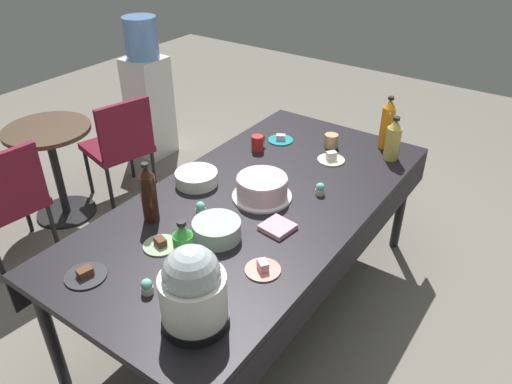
# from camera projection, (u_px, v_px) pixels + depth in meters

# --- Properties ---
(ground) EXTENTS (9.00, 9.00, 0.00)m
(ground) POSITION_uv_depth(u_px,v_px,m) (256.00, 303.00, 2.98)
(ground) COLOR slate
(potluck_table) EXTENTS (2.20, 1.10, 0.75)m
(potluck_table) POSITION_uv_depth(u_px,v_px,m) (256.00, 210.00, 2.61)
(potluck_table) COLOR black
(potluck_table) RESTS_ON ground
(frosted_layer_cake) EXTENTS (0.32, 0.32, 0.12)m
(frosted_layer_cake) POSITION_uv_depth(u_px,v_px,m) (262.00, 188.00, 2.57)
(frosted_layer_cake) COLOR silver
(frosted_layer_cake) RESTS_ON potluck_table
(slow_cooker) EXTENTS (0.26, 0.26, 0.35)m
(slow_cooker) POSITION_uv_depth(u_px,v_px,m) (193.00, 290.00, 1.77)
(slow_cooker) COLOR black
(slow_cooker) RESTS_ON potluck_table
(glass_salad_bowl) EXTENTS (0.23, 0.23, 0.09)m
(glass_salad_bowl) POSITION_uv_depth(u_px,v_px,m) (217.00, 230.00, 2.28)
(glass_salad_bowl) COLOR #B2C6BC
(glass_salad_bowl) RESTS_ON potluck_table
(ceramic_snack_bowl) EXTENTS (0.23, 0.23, 0.07)m
(ceramic_snack_bowl) POSITION_uv_depth(u_px,v_px,m) (197.00, 178.00, 2.70)
(ceramic_snack_bowl) COLOR silver
(ceramic_snack_bowl) RESTS_ON potluck_table
(dessert_plate_teal) EXTENTS (0.16, 0.16, 0.04)m
(dessert_plate_teal) POSITION_uv_depth(u_px,v_px,m) (281.00, 139.00, 3.17)
(dessert_plate_teal) COLOR teal
(dessert_plate_teal) RESTS_ON potluck_table
(dessert_plate_coral) EXTENTS (0.16, 0.16, 0.05)m
(dessert_plate_coral) POSITION_uv_depth(u_px,v_px,m) (263.00, 268.00, 2.10)
(dessert_plate_coral) COLOR #E07266
(dessert_plate_coral) RESTS_ON potluck_table
(dessert_plate_sage) EXTENTS (0.16, 0.16, 0.04)m
(dessert_plate_sage) POSITION_uv_depth(u_px,v_px,m) (161.00, 244.00, 2.25)
(dessert_plate_sage) COLOR #8CA87F
(dessert_plate_sage) RESTS_ON potluck_table
(dessert_plate_charcoal) EXTENTS (0.18, 0.18, 0.04)m
(dessert_plate_charcoal) POSITION_uv_depth(u_px,v_px,m) (86.00, 275.00, 2.07)
(dessert_plate_charcoal) COLOR #2D2D33
(dessert_plate_charcoal) RESTS_ON potluck_table
(dessert_plate_cream) EXTENTS (0.16, 0.16, 0.06)m
(dessert_plate_cream) POSITION_uv_depth(u_px,v_px,m) (331.00, 158.00, 2.94)
(dessert_plate_cream) COLOR beige
(dessert_plate_cream) RESTS_ON potluck_table
(cupcake_cocoa) EXTENTS (0.05, 0.05, 0.07)m
(cupcake_cocoa) POSITION_uv_depth(u_px,v_px,m) (147.00, 287.00, 1.98)
(cupcake_cocoa) COLOR beige
(cupcake_cocoa) RESTS_ON potluck_table
(cupcake_mint) EXTENTS (0.05, 0.05, 0.07)m
(cupcake_mint) POSITION_uv_depth(u_px,v_px,m) (201.00, 208.00, 2.46)
(cupcake_mint) COLOR beige
(cupcake_mint) RESTS_ON potluck_table
(cupcake_berry) EXTENTS (0.05, 0.05, 0.07)m
(cupcake_berry) POSITION_uv_depth(u_px,v_px,m) (320.00, 189.00, 2.61)
(cupcake_berry) COLOR beige
(cupcake_berry) RESTS_ON potluck_table
(soda_bottle_orange_juice) EXTENTS (0.08, 0.08, 0.33)m
(soda_bottle_orange_juice) POSITION_uv_depth(u_px,v_px,m) (387.00, 124.00, 3.01)
(soda_bottle_orange_juice) COLOR orange
(soda_bottle_orange_juice) RESTS_ON potluck_table
(soda_bottle_lime_soda) EXTENTS (0.08, 0.08, 0.29)m
(soda_bottle_lime_soda) POSITION_uv_depth(u_px,v_px,m) (184.00, 252.00, 2.00)
(soda_bottle_lime_soda) COLOR green
(soda_bottle_lime_soda) RESTS_ON potluck_table
(soda_bottle_ginger_ale) EXTENTS (0.09, 0.09, 0.27)m
(soda_bottle_ginger_ale) POSITION_uv_depth(u_px,v_px,m) (393.00, 140.00, 2.90)
(soda_bottle_ginger_ale) COLOR gold
(soda_bottle_ginger_ale) RESTS_ON potluck_table
(soda_bottle_cola) EXTENTS (0.08, 0.08, 0.32)m
(soda_bottle_cola) POSITION_uv_depth(u_px,v_px,m) (149.00, 194.00, 2.35)
(soda_bottle_cola) COLOR #33190F
(soda_bottle_cola) RESTS_ON potluck_table
(coffee_mug_tan) EXTENTS (0.12, 0.08, 0.08)m
(coffee_mug_tan) POSITION_uv_depth(u_px,v_px,m) (331.00, 140.00, 3.08)
(coffee_mug_tan) COLOR tan
(coffee_mug_tan) RESTS_ON potluck_table
(coffee_mug_red) EXTENTS (0.12, 0.07, 0.10)m
(coffee_mug_red) POSITION_uv_depth(u_px,v_px,m) (258.00, 143.00, 3.04)
(coffee_mug_red) COLOR #B2231E
(coffee_mug_red) RESTS_ON potluck_table
(paper_napkin_stack) EXTENTS (0.16, 0.16, 0.02)m
(paper_napkin_stack) POSITION_uv_depth(u_px,v_px,m) (278.00, 227.00, 2.36)
(paper_napkin_stack) COLOR pink
(paper_napkin_stack) RESTS_ON potluck_table
(maroon_chair_left) EXTENTS (0.48, 0.48, 0.85)m
(maroon_chair_left) POSITION_uv_depth(u_px,v_px,m) (6.00, 198.00, 3.07)
(maroon_chair_left) COLOR maroon
(maroon_chair_left) RESTS_ON ground
(maroon_chair_right) EXTENTS (0.53, 0.53, 0.85)m
(maroon_chair_right) POSITION_uv_depth(u_px,v_px,m) (120.00, 143.00, 3.72)
(maroon_chair_right) COLOR maroon
(maroon_chair_right) RESTS_ON ground
(round_cafe_table) EXTENTS (0.60, 0.60, 0.72)m
(round_cafe_table) POSITION_uv_depth(u_px,v_px,m) (53.00, 156.00, 3.53)
(round_cafe_table) COLOR #473323
(round_cafe_table) RESTS_ON ground
(water_cooler) EXTENTS (0.32, 0.32, 1.24)m
(water_cooler) POSITION_uv_depth(u_px,v_px,m) (148.00, 92.00, 4.34)
(water_cooler) COLOR silver
(water_cooler) RESTS_ON ground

